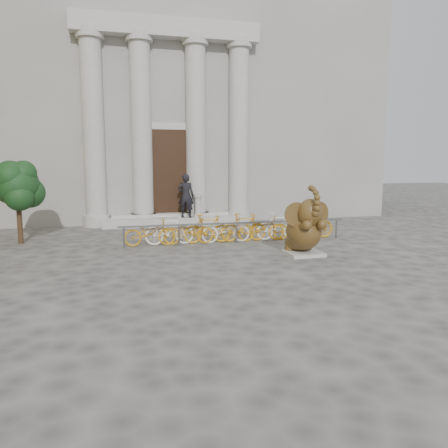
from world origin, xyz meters
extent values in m
plane|color=#474442|center=(0.00, 0.00, 0.00)|extent=(80.00, 80.00, 0.00)
cube|color=gray|center=(0.00, 15.00, 6.00)|extent=(22.00, 10.00, 12.00)
cube|color=#A8A59E|center=(0.00, 9.80, 8.40)|extent=(8.00, 1.00, 0.80)
cube|color=black|center=(0.00, 9.92, 2.30)|extent=(2.40, 0.16, 4.00)
cylinder|color=#A8A59E|center=(-3.20, 9.80, 4.00)|extent=(0.90, 0.90, 8.00)
cylinder|color=#A8A59E|center=(-1.20, 9.80, 4.00)|extent=(0.90, 0.90, 8.00)
cylinder|color=#A8A59E|center=(1.20, 9.80, 4.00)|extent=(0.90, 0.90, 8.00)
cylinder|color=#A8A59E|center=(3.20, 9.80, 4.00)|extent=(0.90, 0.90, 8.00)
cube|color=#A8A59E|center=(0.00, 9.40, 0.18)|extent=(6.00, 1.20, 0.36)
cube|color=#A8A59E|center=(3.02, 2.12, 0.05)|extent=(1.08, 0.97, 0.11)
ellipsoid|color=black|center=(3.02, 2.35, 0.42)|extent=(0.91, 0.87, 0.68)
ellipsoid|color=black|center=(3.02, 2.14, 0.72)|extent=(1.04, 1.29, 1.10)
cylinder|color=black|center=(2.73, 2.48, 0.24)|extent=(0.32, 0.32, 0.28)
cylinder|color=black|center=(3.30, 2.49, 0.24)|extent=(0.32, 0.32, 0.28)
cylinder|color=black|center=(2.80, 1.71, 0.93)|extent=(0.27, 0.64, 0.42)
cylinder|color=black|center=(3.26, 1.72, 0.93)|extent=(0.27, 0.64, 0.42)
ellipsoid|color=black|center=(3.03, 1.76, 1.31)|extent=(0.73, 0.69, 0.85)
cylinder|color=black|center=(2.67, 1.88, 1.27)|extent=(0.70, 0.26, 0.72)
cylinder|color=black|center=(3.39, 1.89, 1.27)|extent=(0.70, 0.29, 0.72)
cone|color=beige|center=(2.91, 1.54, 1.14)|extent=(0.14, 0.25, 0.11)
cone|color=beige|center=(3.16, 1.55, 1.14)|extent=(0.13, 0.25, 0.11)
cube|color=slate|center=(1.60, 4.50, 0.70)|extent=(8.00, 0.06, 0.06)
cylinder|color=slate|center=(-2.20, 4.50, 0.35)|extent=(0.06, 0.06, 0.70)
cylinder|color=slate|center=(-0.40, 4.50, 0.35)|extent=(0.06, 0.06, 0.70)
cylinder|color=slate|center=(1.60, 4.50, 0.35)|extent=(0.06, 0.06, 0.70)
cylinder|color=slate|center=(3.60, 4.50, 0.35)|extent=(0.06, 0.06, 0.70)
cylinder|color=slate|center=(5.40, 4.50, 0.35)|extent=(0.06, 0.06, 0.70)
imported|color=orange|center=(-1.34, 4.75, 0.50)|extent=(1.70, 0.50, 1.00)
imported|color=white|center=(-0.69, 4.75, 0.50)|extent=(1.66, 0.47, 1.00)
imported|color=orange|center=(-0.03, 4.75, 0.50)|extent=(1.70, 0.50, 1.00)
imported|color=orange|center=(0.62, 4.75, 0.50)|extent=(1.66, 0.47, 1.00)
imported|color=white|center=(1.28, 4.75, 0.50)|extent=(1.70, 0.50, 1.00)
imported|color=orange|center=(1.93, 4.75, 0.50)|extent=(1.66, 0.47, 1.00)
imported|color=orange|center=(2.59, 4.75, 0.50)|extent=(1.70, 0.50, 1.00)
imported|color=white|center=(3.24, 4.75, 0.50)|extent=(1.66, 0.47, 1.00)
imported|color=orange|center=(3.89, 4.75, 0.50)|extent=(1.70, 0.50, 1.00)
imported|color=orange|center=(4.55, 4.75, 0.50)|extent=(1.66, 0.47, 1.00)
cylinder|color=#332114|center=(-5.63, 6.29, 0.87)|extent=(0.17, 0.17, 1.73)
sphere|color=black|center=(-5.63, 6.29, 2.02)|extent=(1.44, 1.44, 1.44)
sphere|color=black|center=(-5.29, 6.49, 1.73)|extent=(1.06, 1.06, 1.06)
sphere|color=black|center=(-5.92, 6.53, 1.83)|extent=(0.96, 0.96, 0.96)
sphere|color=black|center=(-5.53, 6.01, 1.63)|extent=(0.96, 0.96, 0.96)
sphere|color=black|center=(-5.77, 6.10, 2.31)|extent=(1.06, 1.06, 1.06)
sphere|color=black|center=(-5.39, 6.20, 2.40)|extent=(0.87, 0.87, 0.87)
imported|color=black|center=(0.59, 9.05, 1.32)|extent=(0.82, 0.68, 1.91)
cylinder|color=#A8A59E|center=(1.13, 9.10, 0.42)|extent=(0.40, 0.40, 0.12)
cylinder|color=#A8A59E|center=(1.13, 9.10, 0.82)|extent=(0.28, 0.28, 0.91)
cylinder|color=#A8A59E|center=(1.13, 9.10, 1.30)|extent=(0.40, 0.40, 0.10)
camera|label=1|loc=(-2.49, -9.79, 2.80)|focal=35.00mm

